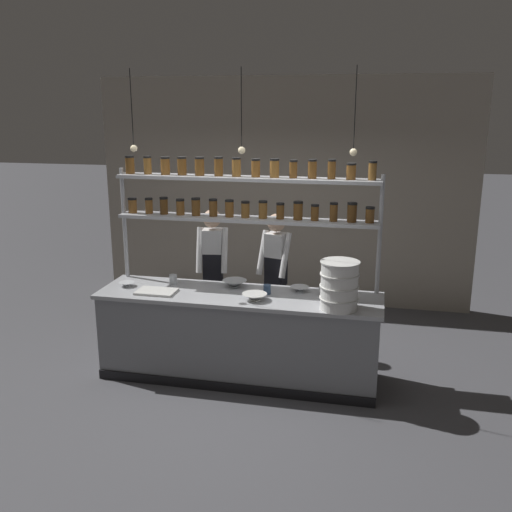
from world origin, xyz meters
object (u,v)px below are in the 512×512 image
prep_bowl_near_right (328,293)px  serving_cup_front (173,279)px  serving_cup_by_board (267,289)px  chef_center (276,273)px  prep_bowl_far_left (127,284)px  spice_shelf_unit (245,200)px  prep_bowl_near_left (255,297)px  prep_bowl_center_back (235,283)px  chef_left (213,269)px  container_stack (339,285)px  cutting_board (156,292)px  prep_bowl_center_front (300,289)px

prep_bowl_near_right → serving_cup_front: 1.66m
serving_cup_by_board → chef_center: bearing=94.0°
prep_bowl_near_right → prep_bowl_far_left: prep_bowl_near_right is taller
spice_shelf_unit → serving_cup_by_board: (0.29, -0.27, -0.86)m
prep_bowl_near_left → prep_bowl_near_right: (0.69, 0.30, -0.01)m
prep_bowl_far_left → serving_cup_front: size_ratio=1.58×
prep_bowl_center_back → prep_bowl_far_left: 1.15m
chef_left → chef_center: (0.73, 0.07, -0.02)m
prep_bowl_near_left → serving_cup_by_board: serving_cup_by_board is taller
container_stack → serving_cup_by_board: bearing=158.8°
prep_bowl_far_left → cutting_board: bearing=-19.0°
serving_cup_by_board → container_stack: bearing=-21.2°
chef_center → prep_bowl_near_right: 0.96m
chef_center → prep_bowl_near_left: size_ratio=6.44×
prep_bowl_near_left → prep_bowl_center_front: 0.54m
container_stack → serving_cup_by_board: (-0.75, 0.29, -0.19)m
cutting_board → prep_bowl_center_back: prep_bowl_center_back is taller
prep_bowl_center_front → serving_cup_front: 1.37m
prep_bowl_near_left → prep_bowl_center_front: prep_bowl_near_left is taller
prep_bowl_near_right → prep_bowl_center_back: bearing=175.5°
prep_bowl_far_left → serving_cup_front: 0.49m
prep_bowl_far_left → prep_bowl_center_front: bearing=6.9°
container_stack → prep_bowl_center_back: 1.23m
chef_center → serving_cup_front: chef_center is taller
prep_bowl_center_back → serving_cup_front: 0.67m
chef_left → serving_cup_by_board: size_ratio=17.13×
chef_center → prep_bowl_center_back: 0.70m
prep_bowl_center_front → prep_bowl_far_left: 1.84m
serving_cup_by_board → prep_bowl_near_left: bearing=-110.9°
chef_left → serving_cup_front: bearing=-122.8°
cutting_board → prep_bowl_center_front: prep_bowl_center_front is taller
spice_shelf_unit → cutting_board: (-0.83, -0.48, -0.90)m
spice_shelf_unit → prep_bowl_center_back: 0.89m
spice_shelf_unit → prep_bowl_far_left: spice_shelf_unit is taller
spice_shelf_unit → serving_cup_by_board: 0.95m
container_stack → cutting_board: (-1.87, 0.08, -0.22)m
serving_cup_front → serving_cup_by_board: (1.05, -0.11, -0.00)m
chef_left → container_stack: bearing=-42.4°
prep_bowl_near_right → serving_cup_by_board: (-0.61, -0.08, 0.02)m
cutting_board → prep_bowl_near_right: size_ratio=1.90×
prep_bowl_near_right → serving_cup_by_board: serving_cup_by_board is taller
spice_shelf_unit → chef_center: (0.24, 0.51, -0.91)m
prep_bowl_center_front → prep_bowl_near_right: bearing=-12.0°
prep_bowl_near_left → serving_cup_by_board: size_ratio=2.61×
prep_bowl_far_left → chef_center: bearing=30.5°
cutting_board → prep_bowl_far_left: size_ratio=2.43×
prep_bowl_near_left → prep_bowl_center_back: size_ratio=0.96×
prep_bowl_center_back → prep_bowl_far_left: prep_bowl_center_back is taller
prep_bowl_near_left → serving_cup_by_board: bearing=69.1°
prep_bowl_center_front → serving_cup_by_board: size_ratio=2.04×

